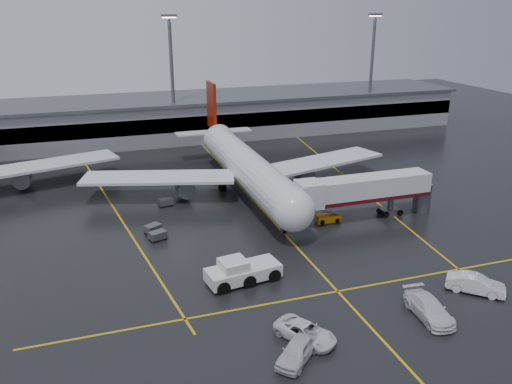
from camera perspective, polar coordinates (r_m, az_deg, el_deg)
name	(u,v)px	position (r m, az deg, el deg)	size (l,w,h in m)	color
ground	(265,213)	(71.69, 1.01, -2.32)	(220.00, 220.00, 0.00)	black
apron_line_centre	(265,213)	(71.69, 1.01, -2.31)	(0.25, 90.00, 0.02)	gold
apron_line_stop	(338,291)	(53.56, 8.97, -10.75)	(60.00, 0.25, 0.02)	gold
apron_line_left	(112,205)	(77.50, -15.62, -1.34)	(0.25, 70.00, 0.02)	gold
apron_line_right	(347,178)	(87.24, 10.04, 1.49)	(0.25, 70.00, 0.02)	gold
terminal	(193,116)	(114.98, -6.99, 8.32)	(122.00, 19.00, 8.60)	gray
light_mast_mid	(172,73)	(106.72, -9.24, 12.85)	(3.00, 1.20, 25.45)	#595B60
light_mast_right	(372,65)	(122.29, 12.62, 13.50)	(3.00, 1.20, 25.45)	#595B60
main_airliner	(244,165)	(78.97, -1.30, 3.04)	(48.80, 45.60, 14.10)	silver
jet_bridge	(365,191)	(69.95, 11.90, 0.11)	(19.90, 3.40, 6.05)	silver
pushback_tractor	(241,272)	(54.17, -1.63, -8.79)	(8.09, 4.30, 2.76)	silver
belt_loader	(328,218)	(69.40, 7.94, -2.85)	(3.25, 1.66, 2.01)	orange
service_van_a	(305,332)	(46.00, 5.47, -15.10)	(2.58, 5.59, 1.55)	white
service_van_b	(429,308)	(51.18, 18.51, -12.04)	(2.53, 6.21, 1.80)	white
service_van_c	(476,284)	(56.75, 23.03, -9.31)	(1.95, 5.59, 1.84)	white
service_van_d	(297,350)	(43.76, 4.58, -16.99)	(2.07, 5.14, 1.75)	silver
baggage_cart_a	(158,235)	(64.56, -10.77, -4.69)	(2.32, 1.91, 1.12)	#595B60
baggage_cart_b	(153,228)	(66.57, -11.28, -3.95)	(2.38, 2.14, 1.12)	#595B60
baggage_cart_c	(166,202)	(75.10, -9.91, -1.06)	(2.17, 1.58, 1.12)	#595B60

